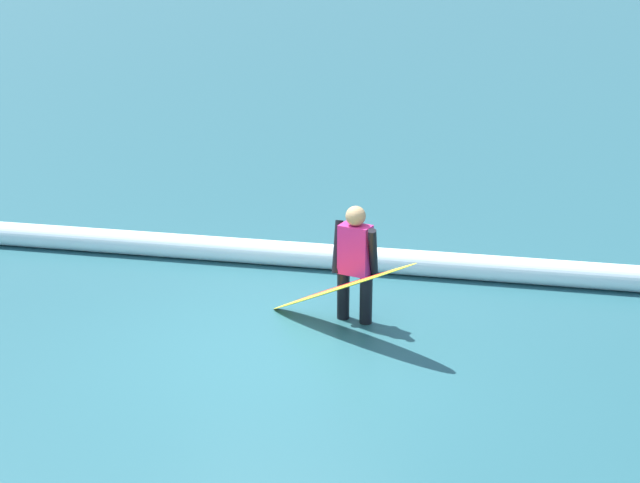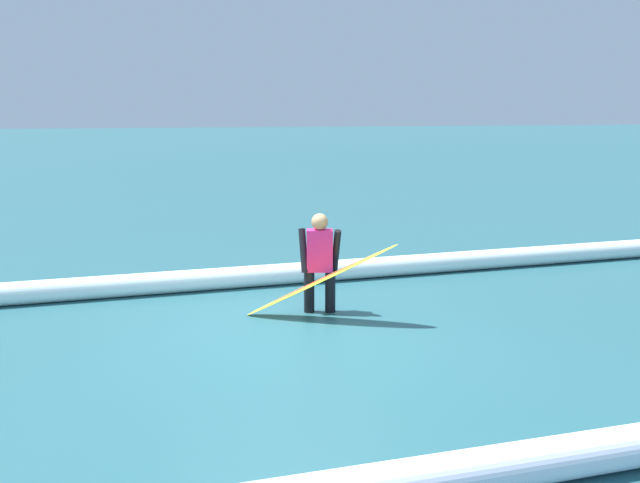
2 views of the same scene
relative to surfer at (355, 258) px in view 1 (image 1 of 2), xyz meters
name	(u,v)px [view 1 (image 1 of 2)]	position (x,y,z in m)	size (l,w,h in m)	color
ground_plane	(278,349)	(0.62, 0.90, -0.73)	(195.21, 195.21, 0.00)	#25575F
surfer	(355,258)	(0.00, 0.00, 0.00)	(0.51, 0.36, 1.33)	black
surfboard	(340,288)	(0.09, 0.35, -0.21)	(1.90, 1.17, 1.07)	yellow
wave_crest_foreground	(393,261)	(-0.17, -1.56, -0.57)	(0.32, 0.32, 25.66)	white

